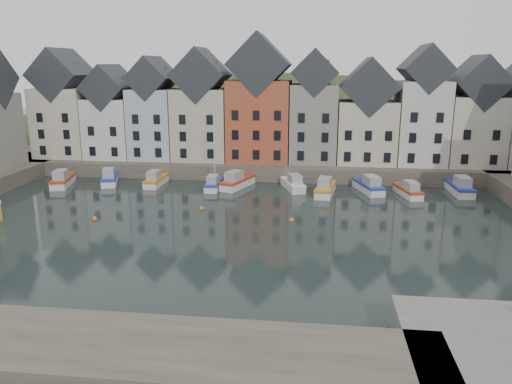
# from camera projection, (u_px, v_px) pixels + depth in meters

# --- Properties ---
(ground) EXTENTS (260.00, 260.00, 0.00)m
(ground) POSITION_uv_depth(u_px,v_px,m) (224.00, 235.00, 46.37)
(ground) COLOR black
(ground) RESTS_ON ground
(far_quay) EXTENTS (90.00, 16.00, 2.00)m
(far_quay) POSITION_uv_depth(u_px,v_px,m) (261.00, 163.00, 74.98)
(far_quay) COLOR #454135
(far_quay) RESTS_ON ground
(hillside) EXTENTS (153.60, 70.40, 64.00)m
(hillside) POSITION_uv_depth(u_px,v_px,m) (274.00, 229.00, 104.68)
(hillside) COLOR #263118
(hillside) RESTS_ON ground
(far_terrace) EXTENTS (72.37, 8.16, 17.78)m
(far_terrace) POSITION_uv_depth(u_px,v_px,m) (282.00, 112.00, 70.73)
(far_terrace) COLOR beige
(far_terrace) RESTS_ON far_quay
(mooring_buoys) EXTENTS (20.50, 5.50, 0.50)m
(mooring_buoys) POSITION_uv_depth(u_px,v_px,m) (196.00, 216.00, 51.93)
(mooring_buoys) COLOR orange
(mooring_buoys) RESTS_ON ground
(boat_a) EXTENTS (3.38, 6.62, 2.43)m
(boat_a) POSITION_uv_depth(u_px,v_px,m) (63.00, 180.00, 65.31)
(boat_a) COLOR silver
(boat_a) RESTS_ON ground
(boat_b) EXTENTS (3.80, 6.44, 2.36)m
(boat_b) POSITION_uv_depth(u_px,v_px,m) (109.00, 178.00, 66.51)
(boat_b) COLOR silver
(boat_b) RESTS_ON ground
(boat_c) EXTENTS (1.85, 5.92, 2.27)m
(boat_c) POSITION_uv_depth(u_px,v_px,m) (156.00, 180.00, 65.59)
(boat_c) COLOR silver
(boat_c) RESTS_ON ground
(boat_d) EXTENTS (1.77, 5.47, 10.42)m
(boat_d) POSITION_uv_depth(u_px,v_px,m) (214.00, 184.00, 63.62)
(boat_d) COLOR silver
(boat_d) RESTS_ON ground
(boat_e) EXTENTS (4.06, 6.81, 2.50)m
(boat_e) POSITION_uv_depth(u_px,v_px,m) (237.00, 182.00, 64.33)
(boat_e) COLOR silver
(boat_e) RESTS_ON ground
(boat_f) EXTENTS (3.63, 6.17, 2.26)m
(boat_f) POSITION_uv_depth(u_px,v_px,m) (293.00, 184.00, 63.38)
(boat_f) COLOR silver
(boat_f) RESTS_ON ground
(boat_g) EXTENTS (2.81, 6.61, 2.46)m
(boat_g) POSITION_uv_depth(u_px,v_px,m) (325.00, 189.00, 60.87)
(boat_g) COLOR silver
(boat_g) RESTS_ON ground
(boat_h) EXTENTS (3.73, 6.66, 2.44)m
(boat_h) POSITION_uv_depth(u_px,v_px,m) (369.00, 186.00, 62.08)
(boat_h) COLOR silver
(boat_h) RESTS_ON ground
(boat_i) EXTENTS (2.97, 5.84, 2.15)m
(boat_i) POSITION_uv_depth(u_px,v_px,m) (408.00, 191.00, 60.11)
(boat_i) COLOR silver
(boat_i) RESTS_ON ground
(boat_j) EXTENTS (2.26, 6.69, 2.55)m
(boat_j) POSITION_uv_depth(u_px,v_px,m) (460.00, 188.00, 61.23)
(boat_j) COLOR silver
(boat_j) RESTS_ON ground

